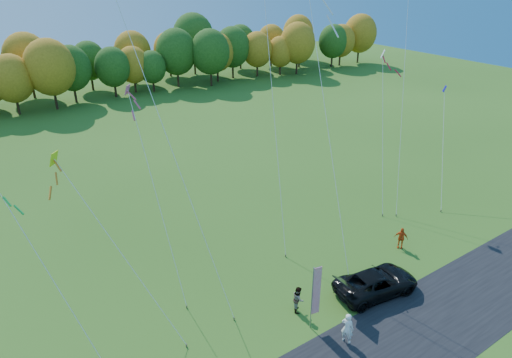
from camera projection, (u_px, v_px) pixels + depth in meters
ground at (313, 322)px, 26.94m from camera, size 160.00×160.00×0.00m
tree_line at (71, 105)px, 67.92m from camera, size 116.00×12.00×10.00m
black_suv at (376, 282)px, 29.03m from camera, size 5.91×3.41×1.55m
person_tailgate_a at (347, 328)px, 25.14m from camera, size 0.69×0.83×1.95m
person_tailgate_b at (298, 299)px, 27.49m from camera, size 1.01×1.05×1.71m
person_east at (401, 238)px, 33.59m from camera, size 0.90×1.04×1.68m
feather_flag at (316, 290)px, 25.50m from camera, size 0.56×0.15×4.27m
kite_delta_blue at (132, 44)px, 23.03m from camera, size 6.27×11.38×31.92m
kite_parafoil_orange at (266, 21)px, 32.05m from camera, size 7.06×12.97×31.44m
kite_delta_red at (327, 121)px, 30.21m from camera, size 3.85×9.91×19.91m
kite_parafoil_rainbow at (404, 86)px, 38.50m from camera, size 8.73×8.15×19.97m
kite_diamond_yellow at (123, 255)px, 23.97m from camera, size 4.55×6.15×11.06m
kite_diamond_green at (58, 288)px, 22.03m from camera, size 3.19×6.16×10.31m
kite_diamond_white at (383, 133)px, 38.30m from camera, size 4.28×5.70×12.88m
kite_diamond_pink at (153, 182)px, 27.29m from camera, size 0.98×6.32×12.99m
kite_diamond_blue_low at (443, 148)px, 39.92m from camera, size 5.41×5.41×9.46m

